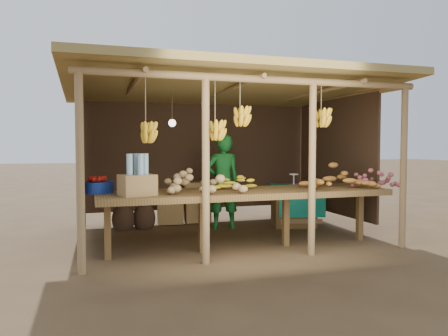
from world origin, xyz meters
name	(u,v)px	position (x,y,z in m)	size (l,w,h in m)	color
ground	(224,235)	(0.00, 0.00, 0.00)	(60.00, 60.00, 0.00)	brown
stall_structure	(222,112)	(-0.05, -0.06, 1.91)	(4.70, 3.50, 2.43)	#99784F
counter	(245,195)	(0.00, -0.95, 0.74)	(3.90, 1.05, 0.80)	brown
potato_heap	(199,178)	(-0.66, -1.02, 0.98)	(1.03, 0.62, 0.37)	tan
sweet_potato_heap	(339,176)	(1.34, -1.11, 0.98)	(0.97, 0.58, 0.36)	#B8772F
onion_heap	(373,175)	(1.90, -1.10, 0.98)	(0.73, 0.44, 0.35)	#B15664
banana_pile	(235,177)	(-0.10, -0.83, 0.97)	(0.55, 0.33, 0.35)	yellow
tomato_basin	(98,186)	(-1.90, -0.70, 0.89)	(0.40, 0.40, 0.21)	navy
bottle_box	(137,179)	(-1.46, -1.15, 0.99)	(0.47, 0.41, 0.50)	#9B7745
vendor	(223,182)	(0.15, 0.53, 0.79)	(0.58, 0.38, 1.58)	#1A792D
tarp_crate	(294,204)	(1.39, 0.39, 0.38)	(0.93, 0.85, 0.93)	brown
carton_stack	(188,205)	(-0.29, 1.20, 0.32)	(0.99, 0.41, 0.72)	#9B7745
burlap_sacks	(134,216)	(-1.29, 0.89, 0.22)	(0.72, 0.38, 0.51)	#452F20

